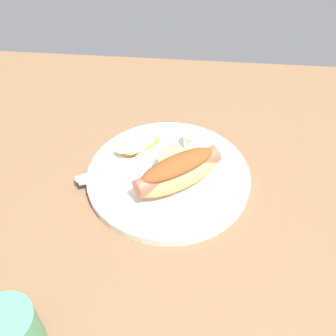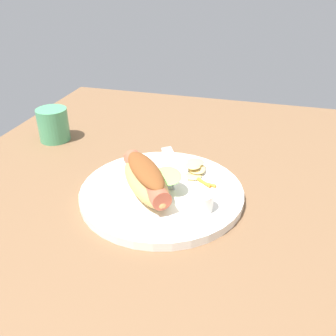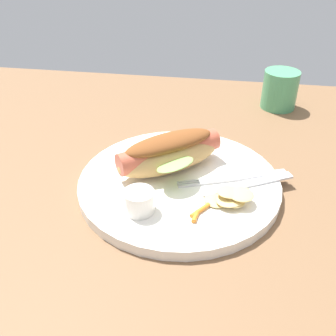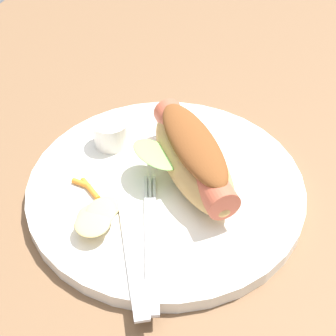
{
  "view_description": "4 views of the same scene",
  "coord_description": "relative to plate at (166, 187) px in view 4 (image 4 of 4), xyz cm",
  "views": [
    {
      "loc": [
        2.1,
        -49.39,
        53.4
      ],
      "look_at": [
        -2.58,
        0.29,
        3.74
      ],
      "focal_mm": 42.2,
      "sensor_mm": 36.0,
      "label": 1
    },
    {
      "loc": [
        51.89,
        17.47,
        38.29
      ],
      "look_at": [
        -2.28,
        2.39,
        6.38
      ],
      "focal_mm": 39.32,
      "sensor_mm": 36.0,
      "label": 2
    },
    {
      "loc": [
        -8.39,
        47.75,
        34.8
      ],
      "look_at": [
        -0.97,
        1.77,
        3.79
      ],
      "focal_mm": 41.21,
      "sensor_mm": 36.0,
      "label": 3
    },
    {
      "loc": [
        -38.66,
        -10.97,
        38.96
      ],
      "look_at": [
        -2.85,
        0.77,
        4.04
      ],
      "focal_mm": 52.68,
      "sensor_mm": 36.0,
      "label": 4
    }
  ],
  "objects": [
    {
      "name": "fork",
      "position": [
        -8.21,
        -1.24,
        1.0
      ],
      "size": [
        16.18,
        7.04,
        0.4
      ],
      "rotation": [
        0.0,
        0.0,
        0.36
      ],
      "color": "silver",
      "rests_on": "plate"
    },
    {
      "name": "ground_plane",
      "position": [
        2.56,
        -1.11,
        -1.7
      ],
      "size": [
        120.0,
        90.0,
        1.8
      ],
      "primitive_type": "cube",
      "color": "brown"
    },
    {
      "name": "sauce_ramekin",
      "position": [
        4.21,
        8.12,
        2.35
      ],
      "size": [
        4.06,
        4.06,
        3.11
      ],
      "primitive_type": "cylinder",
      "color": "white",
      "rests_on": "plate"
    },
    {
      "name": "plate",
      "position": [
        0.0,
        0.0,
        0.0
      ],
      "size": [
        29.99,
        29.99,
        1.6
      ],
      "primitive_type": "cylinder",
      "color": "white",
      "rests_on": "ground_plane"
    },
    {
      "name": "knife",
      "position": [
        -10.03,
        0.0,
        0.98
      ],
      "size": [
        13.57,
        8.11,
        0.36
      ],
      "primitive_type": "cube",
      "rotation": [
        0.0,
        0.0,
        0.49
      ],
      "color": "silver",
      "rests_on": "plate"
    },
    {
      "name": "carrot_garnish",
      "position": [
        -3.59,
        7.67,
        1.11
      ],
      "size": [
        2.56,
        3.96,
        0.62
      ],
      "color": "orange",
      "rests_on": "plate"
    },
    {
      "name": "hot_dog",
      "position": [
        1.84,
        -2.34,
        3.78
      ],
      "size": [
        17.0,
        15.09,
        5.86
      ],
      "rotation": [
        0.0,
        0.0,
        0.66
      ],
      "color": "tan",
      "rests_on": "plate"
    },
    {
      "name": "chips_pile",
      "position": [
        -7.6,
        4.64,
        1.8
      ],
      "size": [
        7.8,
        4.99,
        1.95
      ],
      "color": "#DEBF71",
      "rests_on": "plate"
    }
  ]
}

